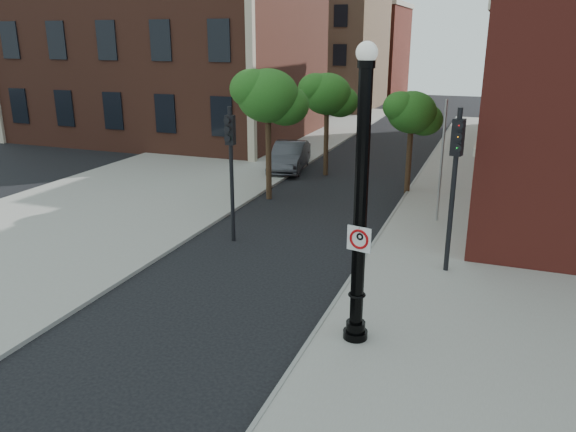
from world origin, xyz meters
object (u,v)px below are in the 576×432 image
at_px(parked_car, 289,156).
at_px(traffic_signal_right, 455,165).
at_px(lamppost, 360,215).
at_px(traffic_signal_left, 231,152).
at_px(no_parking_sign, 359,239).

height_order(parked_car, traffic_signal_right, traffic_signal_right).
height_order(lamppost, traffic_signal_left, lamppost).
xyz_separation_m(no_parking_sign, parked_car, (-7.55, 16.02, -1.85)).
distance_m(traffic_signal_left, traffic_signal_right, 7.13).
distance_m(lamppost, traffic_signal_left, 7.56).
xyz_separation_m(lamppost, traffic_signal_left, (-5.57, 5.11, 0.02)).
height_order(no_parking_sign, parked_car, no_parking_sign).
relative_size(lamppost, parked_car, 1.48).
xyz_separation_m(parked_car, traffic_signal_right, (9.06, -11.10, 2.54)).
distance_m(lamppost, no_parking_sign, 0.50).
distance_m(no_parking_sign, traffic_signal_right, 5.19).
height_order(lamppost, parked_car, lamppost).
bearing_deg(parked_car, traffic_signal_right, -60.41).
xyz_separation_m(lamppost, traffic_signal_right, (1.55, 4.75, 0.23)).
bearing_deg(lamppost, traffic_signal_right, 71.96).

